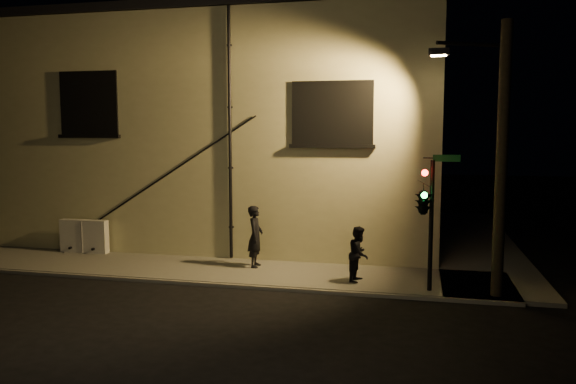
% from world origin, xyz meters
% --- Properties ---
extents(ground, '(90.00, 90.00, 0.00)m').
position_xyz_m(ground, '(0.00, 0.00, 0.00)').
color(ground, black).
extents(sidewalk, '(21.00, 16.00, 0.12)m').
position_xyz_m(sidewalk, '(1.22, 4.39, 0.06)').
color(sidewalk, '#636359').
rests_on(sidewalk, ground).
extents(building, '(16.20, 12.23, 8.80)m').
position_xyz_m(building, '(-3.00, 8.99, 4.40)').
color(building, '#C1BF8B').
rests_on(building, ground).
extents(utility_cabinet, '(1.78, 0.30, 1.17)m').
position_xyz_m(utility_cabinet, '(-7.21, 2.70, 0.71)').
color(utility_cabinet, silver).
rests_on(utility_cabinet, sidewalk).
extents(pedestrian_a, '(0.52, 0.75, 1.95)m').
position_xyz_m(pedestrian_a, '(-0.68, 2.02, 1.10)').
color(pedestrian_a, black).
rests_on(pedestrian_a, sidewalk).
extents(pedestrian_b, '(0.73, 0.87, 1.59)m').
position_xyz_m(pedestrian_b, '(2.69, 1.02, 0.91)').
color(pedestrian_b, black).
rests_on(pedestrian_b, sidewalk).
extents(traffic_signal, '(1.30, 2.17, 3.67)m').
position_xyz_m(traffic_signal, '(4.46, 0.39, 2.60)').
color(traffic_signal, black).
rests_on(traffic_signal, sidewalk).
extents(streetlamp_pole, '(2.02, 1.39, 7.19)m').
position_xyz_m(streetlamp_pole, '(6.27, 0.47, 3.82)').
color(streetlamp_pole, black).
rests_on(streetlamp_pole, ground).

